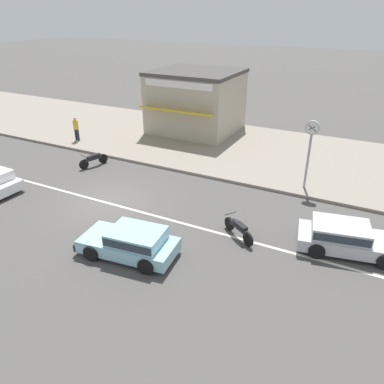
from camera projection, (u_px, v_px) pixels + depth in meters
name	position (u px, v px, depth m)	size (l,w,h in m)	color
ground_plane	(106.00, 202.00, 17.61)	(160.00, 160.00, 0.00)	#4C4947
lane_centre_stripe	(106.00, 202.00, 17.61)	(50.40, 0.14, 0.01)	silver
kerb_strip	(197.00, 142.00, 25.32)	(68.00, 10.00, 0.15)	gray
hatchback_silver_1	(346.00, 237.00, 13.90)	(4.06, 2.32, 1.10)	#B7BABF
hatchback_pale_blue_3	(131.00, 242.00, 13.63)	(3.81, 2.07, 1.10)	#93C6D6
motorcycle_0	(93.00, 159.00, 21.43)	(0.78, 1.78, 0.80)	black
motorcycle_1	(238.00, 228.00, 14.78)	(1.60, 1.17, 0.80)	black
street_clock	(311.00, 138.00, 17.65)	(0.66, 0.22, 3.40)	#9E9EA3
pedestrian_near_clock	(76.00, 127.00, 24.89)	(0.34, 0.34, 1.60)	#232838
shopfront_corner_warung	(196.00, 101.00, 26.55)	(5.82, 6.05, 4.21)	#B2A893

